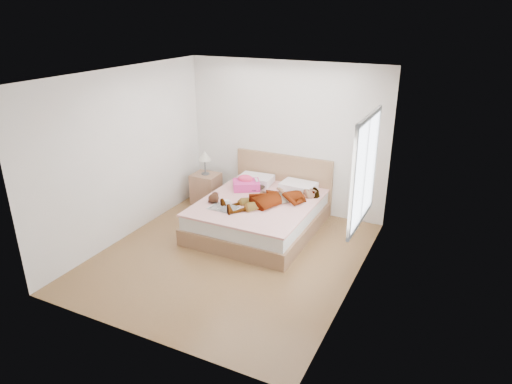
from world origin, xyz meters
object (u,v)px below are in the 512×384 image
(magazine, at_px, (224,208))
(nightstand, at_px, (206,186))
(woman, at_px, (274,196))
(coffee_mug, at_px, (227,203))
(phone, at_px, (257,180))
(plush_toy, at_px, (214,198))
(bed, at_px, (261,212))
(towel, at_px, (246,184))

(magazine, xyz_separation_m, nightstand, (-0.99, 1.06, -0.18))
(magazine, bearing_deg, nightstand, 132.99)
(woman, distance_m, nightstand, 1.70)
(magazine, relative_size, coffee_mug, 3.80)
(phone, bearing_deg, coffee_mug, -145.84)
(magazine, bearing_deg, coffee_mug, 91.68)
(magazine, height_order, plush_toy, plush_toy)
(phone, xyz_separation_m, bed, (0.26, -0.36, -0.41))
(towel, xyz_separation_m, plush_toy, (-0.19, -0.74, -0.02))
(woman, height_order, towel, towel)
(phone, xyz_separation_m, plush_toy, (-0.37, -0.80, -0.10))
(bed, relative_size, coffee_mug, 16.98)
(plush_toy, bearing_deg, woman, 24.61)
(bed, relative_size, nightstand, 2.06)
(towel, bearing_deg, bed, -35.29)
(plush_toy, relative_size, nightstand, 0.28)
(plush_toy, height_order, nightstand, nightstand)
(woman, bearing_deg, towel, -165.95)
(towel, relative_size, magazine, 1.21)
(bed, distance_m, nightstand, 1.43)
(bed, xyz_separation_m, plush_toy, (-0.62, -0.44, 0.31))
(woman, xyz_separation_m, plush_toy, (-0.87, -0.40, -0.04))
(phone, relative_size, nightstand, 0.09)
(nightstand, bearing_deg, towel, -10.56)
(coffee_mug, distance_m, nightstand, 1.39)
(coffee_mug, height_order, plush_toy, plush_toy)
(bed, bearing_deg, magazine, -121.03)
(woman, relative_size, magazine, 3.60)
(bed, height_order, plush_toy, bed)
(woman, bearing_deg, plush_toy, -114.21)
(phone, xyz_separation_m, towel, (-0.17, -0.06, -0.08))
(magazine, relative_size, plush_toy, 1.64)
(bed, relative_size, plush_toy, 7.35)
(phone, distance_m, nightstand, 1.15)
(bed, bearing_deg, coffee_mug, -127.06)
(magazine, bearing_deg, phone, 84.03)
(woman, distance_m, bed, 0.43)
(magazine, bearing_deg, towel, 94.61)
(bed, relative_size, towel, 3.71)
(bed, xyz_separation_m, coffee_mug, (-0.36, -0.47, 0.28))
(phone, bearing_deg, woman, -87.48)
(magazine, height_order, coffee_mug, coffee_mug)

